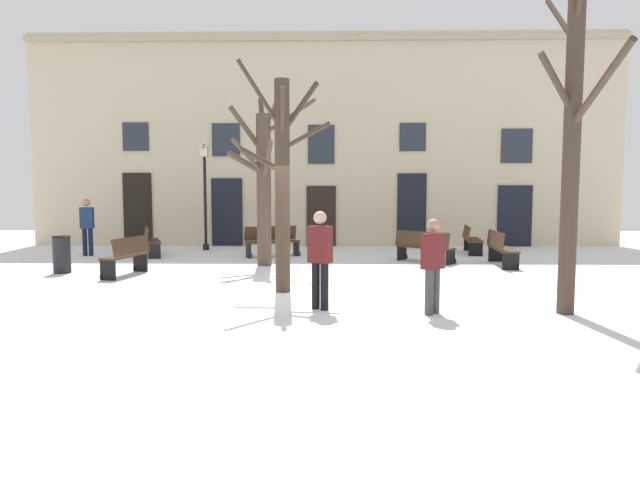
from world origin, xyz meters
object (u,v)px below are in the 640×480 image
(tree_center, at_px, (282,179))
(bench_back_to_back_left, at_px, (272,241))
(streetlamp, at_px, (205,185))
(bench_far_corner, at_px, (127,255))
(person_strolling, at_px, (433,262))
(tree_left_of_center, at_px, (263,180))
(tree_foreground, at_px, (572,141))
(litter_bin, at_px, (62,254))
(person_by_shop_door, at_px, (320,255))
(bench_facing_shops, at_px, (151,241))
(person_crossing_plaza, at_px, (87,224))
(bench_near_center_tree, at_px, (471,239))
(bench_near_lamp, at_px, (424,247))
(bench_back_to_back_right, at_px, (501,248))

(tree_center, bearing_deg, bench_back_to_back_left, 98.14)
(streetlamp, bearing_deg, bench_far_corner, -95.38)
(bench_back_to_back_left, bearing_deg, person_strolling, -91.62)
(tree_center, bearing_deg, tree_left_of_center, 102.43)
(tree_center, xyz_separation_m, person_strolling, (2.62, -1.98, -1.39))
(tree_foreground, relative_size, bench_far_corner, 3.42)
(litter_bin, bearing_deg, person_by_shop_door, -32.43)
(bench_facing_shops, height_order, person_by_shop_door, person_by_shop_door)
(person_crossing_plaza, bearing_deg, bench_near_center_tree, -1.06)
(bench_near_lamp, height_order, bench_back_to_back_right, bench_back_to_back_right)
(bench_back_to_back_left, relative_size, person_crossing_plaza, 0.97)
(bench_facing_shops, bearing_deg, person_by_shop_door, -165.96)
(bench_near_lamp, bearing_deg, person_crossing_plaza, 32.38)
(bench_near_lamp, bearing_deg, bench_facing_shops, 30.52)
(tree_left_of_center, height_order, person_strolling, tree_left_of_center)
(bench_back_to_back_left, height_order, person_by_shop_door, person_by_shop_door)
(tree_center, distance_m, person_crossing_plaza, 9.07)
(bench_near_center_tree, bearing_deg, bench_back_to_back_left, 107.65)
(bench_far_corner, bearing_deg, person_crossing_plaza, -135.68)
(tree_center, xyz_separation_m, litter_bin, (-5.66, 2.43, -1.78))
(tree_left_of_center, height_order, tree_center, tree_left_of_center)
(tree_center, relative_size, person_crossing_plaza, 2.54)
(tree_center, bearing_deg, tree_foreground, -21.86)
(bench_back_to_back_right, bearing_deg, person_by_shop_door, 144.59)
(person_strolling, height_order, person_crossing_plaza, person_crossing_plaza)
(tree_left_of_center, bearing_deg, tree_center, -77.57)
(tree_center, relative_size, person_by_shop_door, 2.70)
(bench_near_lamp, bearing_deg, tree_center, 92.55)
(bench_near_lamp, bearing_deg, litter_bin, 53.77)
(tree_foreground, xyz_separation_m, streetlamp, (-8.14, 9.79, -0.59))
(tree_center, distance_m, streetlamp, 8.54)
(person_strolling, distance_m, person_by_shop_door, 1.87)
(tree_center, height_order, bench_facing_shops, tree_center)
(streetlamp, xyz_separation_m, bench_far_corner, (-0.55, -5.86, -1.73))
(person_crossing_plaza, bearing_deg, bench_far_corner, -61.63)
(tree_center, distance_m, bench_facing_shops, 7.85)
(bench_near_lamp, distance_m, person_crossing_plaza, 10.33)
(bench_facing_shops, xyz_separation_m, person_by_shop_door, (5.43, -7.73, 0.45))
(person_by_shop_door, bearing_deg, tree_center, 147.95)
(tree_foreground, bearing_deg, tree_center, 158.14)
(streetlamp, xyz_separation_m, bench_back_to_back_right, (8.88, -3.84, -1.73))
(bench_back_to_back_left, bearing_deg, tree_center, -107.02)
(litter_bin, distance_m, person_by_shop_door, 7.64)
(bench_back_to_back_right, xyz_separation_m, person_by_shop_door, (-4.77, -5.68, 0.44))
(streetlamp, height_order, bench_back_to_back_right, streetlamp)
(tree_center, distance_m, litter_bin, 6.41)
(bench_near_center_tree, xyz_separation_m, bench_near_lamp, (-1.90, -2.35, -0.01))
(streetlamp, bearing_deg, litter_bin, -113.15)
(streetlamp, height_order, bench_far_corner, streetlamp)
(bench_back_to_back_left, bearing_deg, person_crossing_plaza, 154.23)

